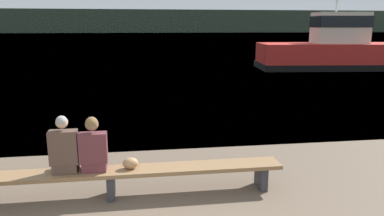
{
  "coord_description": "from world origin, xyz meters",
  "views": [
    {
      "loc": [
        0.06,
        -3.49,
        2.85
      ],
      "look_at": [
        1.4,
        5.52,
        0.84
      ],
      "focal_mm": 35.0,
      "sensor_mm": 36.0,
      "label": 1
    }
  ],
  "objects_px": {
    "person_right": "(93,148)",
    "shopping_bag": "(130,163)",
    "tugboat_red": "(333,51)",
    "bench_main": "(111,175)",
    "person_left": "(64,149)"
  },
  "relations": [
    {
      "from": "person_right",
      "to": "shopping_bag",
      "type": "xyz_separation_m",
      "value": [
        0.59,
        0.02,
        -0.31
      ]
    },
    {
      "from": "person_right",
      "to": "tugboat_red",
      "type": "distance_m",
      "value": 22.34
    },
    {
      "from": "person_right",
      "to": "tugboat_red",
      "type": "bearing_deg",
      "value": 51.94
    },
    {
      "from": "bench_main",
      "to": "person_right",
      "type": "bearing_deg",
      "value": 179.94
    },
    {
      "from": "shopping_bag",
      "to": "tugboat_red",
      "type": "relative_size",
      "value": 0.03
    },
    {
      "from": "shopping_bag",
      "to": "tugboat_red",
      "type": "distance_m",
      "value": 21.97
    },
    {
      "from": "shopping_bag",
      "to": "tugboat_red",
      "type": "bearing_deg",
      "value": 53.13
    },
    {
      "from": "bench_main",
      "to": "tugboat_red",
      "type": "xyz_separation_m",
      "value": [
        13.51,
        17.59,
        0.77
      ]
    },
    {
      "from": "bench_main",
      "to": "shopping_bag",
      "type": "distance_m",
      "value": 0.39
    },
    {
      "from": "bench_main",
      "to": "tugboat_red",
      "type": "distance_m",
      "value": 22.19
    },
    {
      "from": "person_left",
      "to": "tugboat_red",
      "type": "distance_m",
      "value": 22.63
    },
    {
      "from": "shopping_bag",
      "to": "tugboat_red",
      "type": "height_order",
      "value": "tugboat_red"
    },
    {
      "from": "person_right",
      "to": "tugboat_red",
      "type": "height_order",
      "value": "tugboat_red"
    },
    {
      "from": "person_left",
      "to": "shopping_bag",
      "type": "bearing_deg",
      "value": 0.84
    },
    {
      "from": "bench_main",
      "to": "tugboat_red",
      "type": "height_order",
      "value": "tugboat_red"
    }
  ]
}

